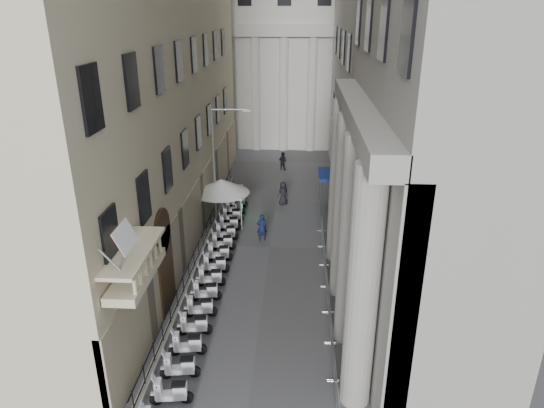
{
  "coord_description": "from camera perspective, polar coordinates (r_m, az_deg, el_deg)",
  "views": [
    {
      "loc": [
        1.82,
        -9.43,
        14.73
      ],
      "look_at": [
        0.35,
        15.75,
        4.5
      ],
      "focal_mm": 32.0,
      "sensor_mm": 36.0,
      "label": 1
    }
  ],
  "objects": [
    {
      "name": "far_building",
      "position": [
        57.46,
        1.65,
        22.34
      ],
      "size": [
        22.0,
        10.0,
        30.0
      ],
      "primitive_type": "cube",
      "color": "#A8A69E",
      "rests_on": "ground"
    },
    {
      "name": "iron_fence",
      "position": [
        31.73,
        -8.22,
        -5.83
      ],
      "size": [
        0.3,
        28.0,
        1.4
      ],
      "primitive_type": null,
      "color": "black",
      "rests_on": "ground"
    },
    {
      "name": "blue_awning",
      "position": [
        38.44,
        6.56,
        -0.61
      ],
      "size": [
        1.6,
        3.0,
        3.0
      ],
      "primitive_type": null,
      "color": "navy",
      "rests_on": "ground"
    },
    {
      "name": "flag",
      "position": [
        21.42,
        -14.51,
        -22.24
      ],
      "size": [
        1.0,
        1.4,
        8.2
      ],
      "primitive_type": null,
      "color": "#9E0C11",
      "rests_on": "ground"
    },
    {
      "name": "scooter_1",
      "position": [
        21.39,
        -11.61,
        -22.0
      ],
      "size": [
        1.46,
        0.73,
        1.5
      ],
      "primitive_type": null,
      "rotation": [
        0.0,
        0.0,
        1.7
      ],
      "color": "silver",
      "rests_on": "ground"
    },
    {
      "name": "scooter_2",
      "position": [
        22.44,
        -10.64,
        -19.42
      ],
      "size": [
        1.46,
        0.73,
        1.5
      ],
      "primitive_type": null,
      "rotation": [
        0.0,
        0.0,
        1.7
      ],
      "color": "silver",
      "rests_on": "ground"
    },
    {
      "name": "scooter_3",
      "position": [
        23.53,
        -9.78,
        -17.06
      ],
      "size": [
        1.46,
        0.73,
        1.5
      ],
      "primitive_type": null,
      "rotation": [
        0.0,
        0.0,
        1.7
      ],
      "color": "silver",
      "rests_on": "ground"
    },
    {
      "name": "scooter_4",
      "position": [
        24.66,
        -9.02,
        -14.92
      ],
      "size": [
        1.46,
        0.73,
        1.5
      ],
      "primitive_type": null,
      "rotation": [
        0.0,
        0.0,
        1.7
      ],
      "color": "silver",
      "rests_on": "ground"
    },
    {
      "name": "scooter_5",
      "position": [
        25.83,
        -8.33,
        -12.96
      ],
      "size": [
        1.46,
        0.73,
        1.5
      ],
      "primitive_type": null,
      "rotation": [
        0.0,
        0.0,
        1.7
      ],
      "color": "silver",
      "rests_on": "ground"
    },
    {
      "name": "scooter_6",
      "position": [
        27.03,
        -7.72,
        -11.18
      ],
      "size": [
        1.46,
        0.73,
        1.5
      ],
      "primitive_type": null,
      "rotation": [
        0.0,
        0.0,
        1.7
      ],
      "color": "silver",
      "rests_on": "ground"
    },
    {
      "name": "scooter_7",
      "position": [
        28.25,
        -7.17,
        -9.54
      ],
      "size": [
        1.46,
        0.73,
        1.5
      ],
      "primitive_type": null,
      "rotation": [
        0.0,
        0.0,
        1.7
      ],
      "color": "silver",
      "rests_on": "ground"
    },
    {
      "name": "scooter_8",
      "position": [
        29.5,
        -6.66,
        -8.04
      ],
      "size": [
        1.46,
        0.73,
        1.5
      ],
      "primitive_type": null,
      "rotation": [
        0.0,
        0.0,
        1.7
      ],
      "color": "silver",
      "rests_on": "ground"
    },
    {
      "name": "scooter_9",
      "position": [
        30.77,
        -6.21,
        -6.67
      ],
      "size": [
        1.46,
        0.73,
        1.5
      ],
      "primitive_type": null,
      "rotation": [
        0.0,
        0.0,
        1.7
      ],
      "color": "silver",
      "rests_on": "ground"
    },
    {
      "name": "scooter_10",
      "position": [
        32.05,
        -5.79,
        -5.4
      ],
      "size": [
        1.46,
        0.73,
        1.5
      ],
      "primitive_type": null,
      "rotation": [
        0.0,
        0.0,
        1.7
      ],
      "color": "silver",
      "rests_on": "ground"
    },
    {
      "name": "scooter_11",
      "position": [
        33.36,
        -5.4,
        -4.23
      ],
      "size": [
        1.46,
        0.73,
        1.5
      ],
      "primitive_type": null,
      "rotation": [
        0.0,
        0.0,
        1.7
      ],
      "color": "silver",
      "rests_on": "ground"
    },
    {
      "name": "scooter_12",
      "position": [
        34.67,
        -5.05,
        -3.15
      ],
      "size": [
        1.46,
        0.73,
        1.5
      ],
      "primitive_type": null,
      "rotation": [
        0.0,
        0.0,
        1.7
      ],
      "color": "silver",
      "rests_on": "ground"
    },
    {
      "name": "scooter_13",
      "position": [
        36.0,
        -4.72,
        -2.15
      ],
      "size": [
        1.46,
        0.73,
        1.5
      ],
      "primitive_type": null,
      "rotation": [
        0.0,
        0.0,
        1.7
      ],
      "color": "silver",
      "rests_on": "ground"
    },
    {
      "name": "scooter_14",
      "position": [
        37.34,
        -4.41,
        -1.22
      ],
      "size": [
        1.46,
        0.73,
        1.5
      ],
      "primitive_type": null,
      "rotation": [
        0.0,
        0.0,
        1.7
      ],
      "color": "silver",
      "rests_on": "ground"
    },
    {
      "name": "scooter_15",
      "position": [
        38.69,
        -4.13,
        -0.36
      ],
      "size": [
        1.46,
        0.73,
        1.5
      ],
      "primitive_type": null,
      "rotation": [
        0.0,
        0.0,
        1.7
      ],
      "color": "silver",
      "rests_on": "ground"
    },
    {
      "name": "barrier_0",
      "position": [
        21.17,
        7.52,
        -22.24
      ],
      "size": [
        0.6,
        2.4,
        1.1
      ],
      "primitive_type": null,
      "color": "#ACAFB4",
      "rests_on": "ground"
    },
    {
      "name": "barrier_1",
      "position": [
        23.03,
        7.11,
        -17.9
      ],
      "size": [
        0.6,
        2.4,
        1.1
      ],
      "primitive_type": null,
      "color": "#ACAFB4",
      "rests_on": "ground"
    },
    {
      "name": "barrier_2",
      "position": [
        24.99,
        6.77,
        -14.22
      ],
      "size": [
        0.6,
        2.4,
        1.1
      ],
      "primitive_type": null,
      "color": "#ACAFB4",
      "rests_on": "ground"
    },
    {
      "name": "barrier_3",
      "position": [
        27.04,
        6.5,
        -11.09
      ],
      "size": [
        0.6,
        2.4,
        1.1
      ],
      "primitive_type": null,
      "color": "#ACAFB4",
      "rests_on": "ground"
    },
    {
      "name": "barrier_4",
      "position": [
        29.17,
        6.26,
        -8.4
      ],
      "size": [
        0.6,
        2.4,
        1.1
      ],
      "primitive_type": null,
      "color": "#ACAFB4",
      "rests_on": "ground"
    },
    {
      "name": "barrier_5",
      "position": [
        31.34,
        6.07,
        -6.09
      ],
      "size": [
        0.6,
        2.4,
        1.1
      ],
      "primitive_type": null,
      "color": "#ACAFB4",
      "rests_on": "ground"
    },
    {
      "name": "barrier_6",
      "position": [
        33.57,
        5.89,
        -4.07
      ],
      "size": [
        0.6,
        2.4,
        1.1
      ],
      "primitive_type": null,
      "color": "#ACAFB4",
      "rests_on": "ground"
    },
    {
      "name": "security_tent",
      "position": [
        35.05,
        -5.76,
        1.99
      ],
      "size": [
        4.06,
        4.06,
        3.3
      ],
      "color": "silver",
      "rests_on": "ground"
    },
    {
      "name": "street_lamp",
      "position": [
        34.41,
        -6.34,
        5.54
      ],
      "size": [
        2.74,
        0.34,
        8.39
      ],
      "rotation": [
        0.0,
        0.0,
        0.05
      ],
      "color": "gray",
      "rests_on": "ground"
    },
    {
      "name": "info_kiosk",
      "position": [
        36.35,
        -3.92,
        -0.25
      ],
      "size": [
        0.47,
        0.92,
        1.88
      ],
      "rotation": [
        0.0,
        0.0,
        0.24
      ],
      "color": "black",
      "rests_on": "ground"
    },
    {
      "name": "pedestrian_a",
      "position": [
        32.77,
        -1.21,
        -2.77
      ],
      "size": [
        0.79,
        0.63,
        1.92
      ],
      "primitive_type": "imported",
      "rotation": [
        0.0,
        0.0,
        3.41
      ],
      "color": "#0E1638",
      "rests_on": "ground"
    },
    {
      "name": "pedestrian_b",
      "position": [
        47.42,
        1.26,
        5.1
      ],
      "size": [
        1.08,
        1.0,
        1.77
      ],
      "primitive_type": "imported",
      "rotation": [
        0.0,
        0.0,
        2.64
      ],
      "color": "black",
      "rests_on": "ground"
    },
    {
      "name": "pedestrian_c",
      "position": [
        38.76,
        1.31,
        1.26
      ],
      "size": [
        1.12,
        1.01,
        1.91
      ],
      "primitive_type": "imported",
      "rotation": [
        0.0,
        0.0,
        3.7
      ],
      "color": "black",
      "rests_on": "ground"
    }
  ]
}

